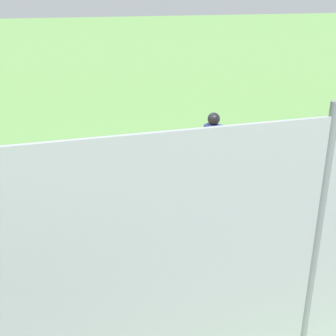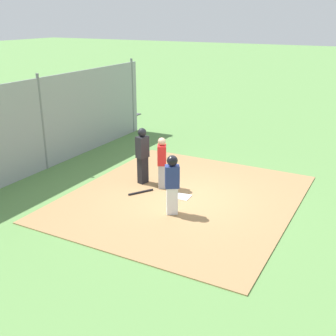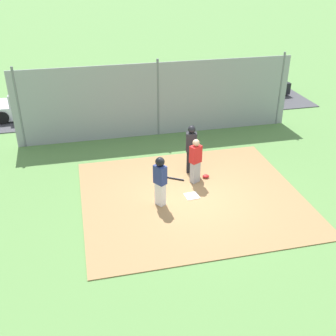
{
  "view_description": "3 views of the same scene",
  "coord_description": "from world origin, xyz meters",
  "px_view_note": "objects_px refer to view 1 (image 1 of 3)",
  "views": [
    {
      "loc": [
        -2.83,
        -9.04,
        4.37
      ],
      "look_at": [
        -0.28,
        -0.7,
        0.85
      ],
      "focal_mm": 47.45,
      "sensor_mm": 36.0,
      "label": 1
    },
    {
      "loc": [
        10.32,
        5.07,
        5.17
      ],
      "look_at": [
        0.13,
        -0.43,
        0.93
      ],
      "focal_mm": 44.81,
      "sensor_mm": 36.0,
      "label": 2
    },
    {
      "loc": [
        3.35,
        10.99,
        7.21
      ],
      "look_at": [
        0.61,
        -0.87,
        0.71
      ],
      "focal_mm": 43.38,
      "sensor_mm": 36.0,
      "label": 3
    }
  ],
  "objects_px": {
    "catcher": "(167,171)",
    "baseball_bat": "(204,209)",
    "home_plate": "(171,188)",
    "runner": "(213,142)",
    "catcher_mask": "(148,212)",
    "umpire": "(176,179)"
  },
  "relations": [
    {
      "from": "catcher",
      "to": "baseball_bat",
      "type": "height_order",
      "value": "catcher"
    },
    {
      "from": "home_plate",
      "to": "catcher",
      "type": "distance_m",
      "value": 1.29
    },
    {
      "from": "runner",
      "to": "baseball_bat",
      "type": "distance_m",
      "value": 1.93
    },
    {
      "from": "runner",
      "to": "catcher_mask",
      "type": "xyz_separation_m",
      "value": [
        -1.95,
        -1.32,
        -0.9
      ]
    },
    {
      "from": "home_plate",
      "to": "runner",
      "type": "relative_size",
      "value": 0.26
    },
    {
      "from": "catcher",
      "to": "catcher_mask",
      "type": "distance_m",
      "value": 0.93
    },
    {
      "from": "catcher",
      "to": "baseball_bat",
      "type": "xyz_separation_m",
      "value": [
        0.7,
        -0.35,
        -0.82
      ]
    },
    {
      "from": "home_plate",
      "to": "baseball_bat",
      "type": "xyz_separation_m",
      "value": [
        0.34,
        -1.27,
        0.02
      ]
    },
    {
      "from": "home_plate",
      "to": "umpire",
      "type": "distance_m",
      "value": 1.95
    },
    {
      "from": "catcher",
      "to": "baseball_bat",
      "type": "distance_m",
      "value": 1.14
    },
    {
      "from": "baseball_bat",
      "to": "umpire",
      "type": "bearing_deg",
      "value": -120.79
    },
    {
      "from": "catcher",
      "to": "home_plate",
      "type": "bearing_deg",
      "value": -49.43
    },
    {
      "from": "baseball_bat",
      "to": "catcher_mask",
      "type": "distance_m",
      "value": 1.18
    },
    {
      "from": "catcher",
      "to": "umpire",
      "type": "height_order",
      "value": "umpire"
    },
    {
      "from": "home_plate",
      "to": "runner",
      "type": "xyz_separation_m",
      "value": [
        1.12,
        0.23,
        0.95
      ]
    },
    {
      "from": "umpire",
      "to": "runner",
      "type": "relative_size",
      "value": 1.09
    },
    {
      "from": "umpire",
      "to": "baseball_bat",
      "type": "height_order",
      "value": "umpire"
    },
    {
      "from": "umpire",
      "to": "runner",
      "type": "height_order",
      "value": "umpire"
    },
    {
      "from": "home_plate",
      "to": "catcher_mask",
      "type": "xyz_separation_m",
      "value": [
        -0.83,
        -1.09,
        0.05
      ]
    },
    {
      "from": "umpire",
      "to": "catcher_mask",
      "type": "height_order",
      "value": "umpire"
    },
    {
      "from": "umpire",
      "to": "catcher_mask",
      "type": "relative_size",
      "value": 7.62
    },
    {
      "from": "baseball_bat",
      "to": "home_plate",
      "type": "bearing_deg",
      "value": 137.31
    }
  ]
}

